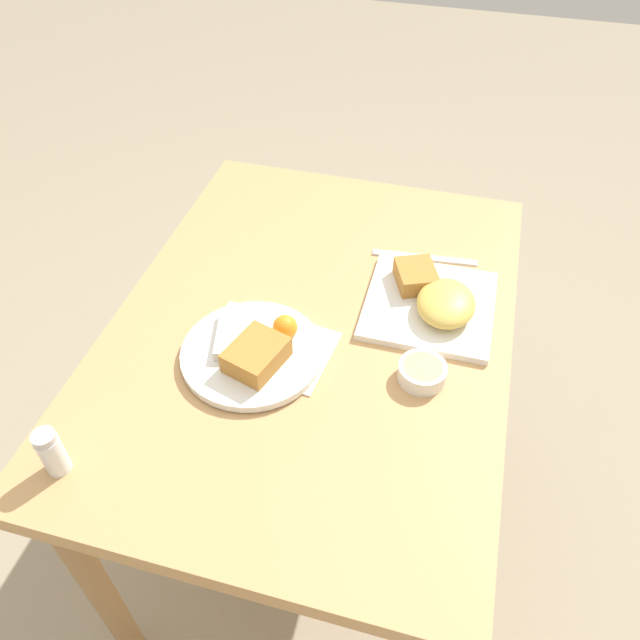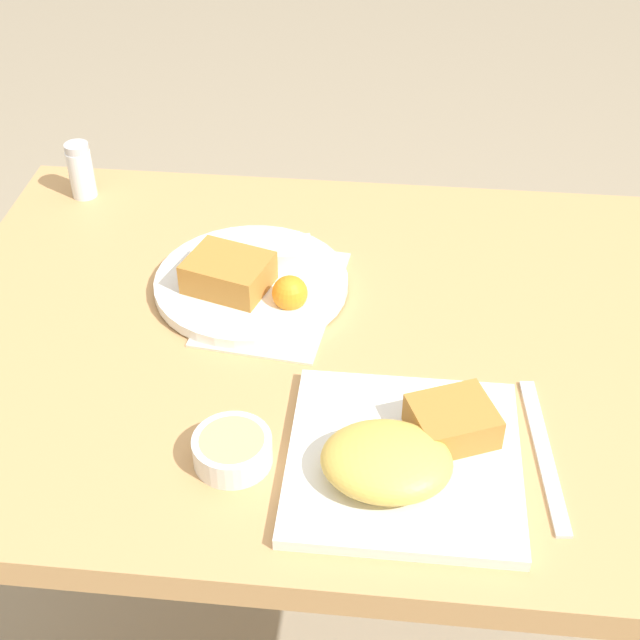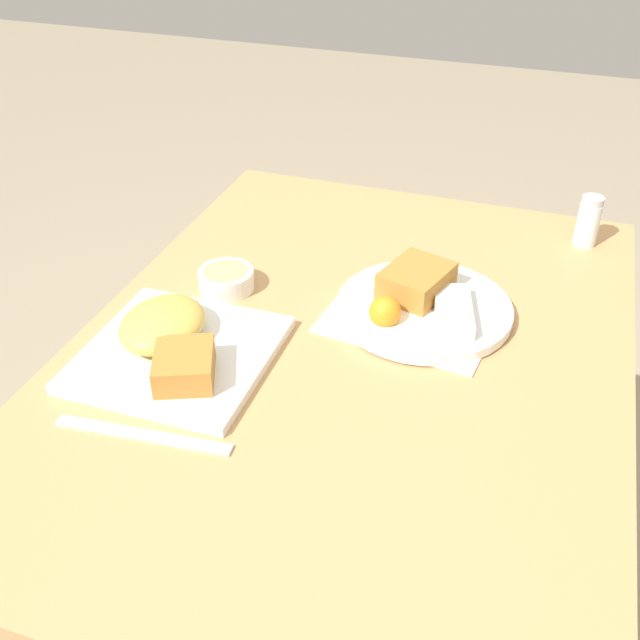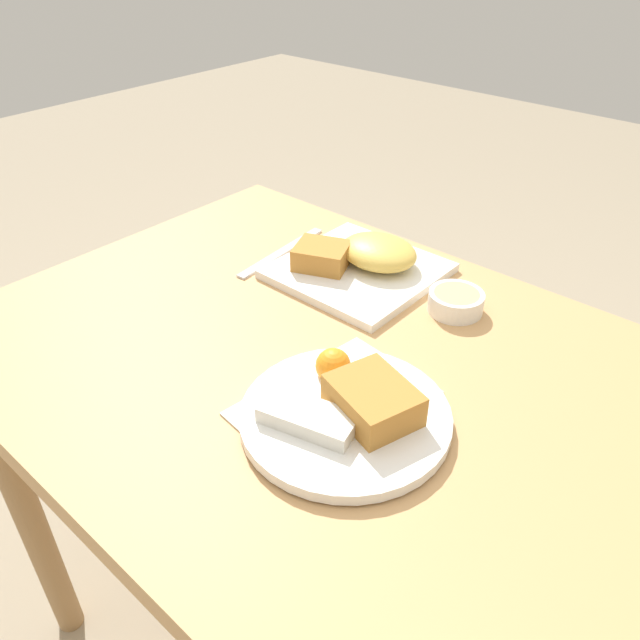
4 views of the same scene
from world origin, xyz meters
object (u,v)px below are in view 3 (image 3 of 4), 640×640
object	(u,v)px
salt_shaker	(588,224)
butter_knife	(143,435)
plate_square_near	(173,344)
plate_oval_far	(422,302)
sauce_ramekin	(226,279)

from	to	relation	value
salt_shaker	butter_knife	size ratio (longest dim) A/B	0.39
plate_square_near	butter_knife	bearing A→B (deg)	13.95
plate_square_near	plate_oval_far	size ratio (longest dim) A/B	0.96
plate_oval_far	salt_shaker	size ratio (longest dim) A/B	2.93
butter_knife	plate_oval_far	bearing A→B (deg)	49.41
plate_oval_far	sauce_ramekin	distance (m)	0.29
plate_oval_far	sauce_ramekin	size ratio (longest dim) A/B	3.02
plate_square_near	butter_knife	world-z (taller)	plate_square_near
sauce_ramekin	butter_knife	world-z (taller)	sauce_ramekin
plate_square_near	plate_oval_far	world-z (taller)	plate_square_near
plate_oval_far	sauce_ramekin	xyz separation A→B (m)	(0.03, -0.29, -0.00)
plate_oval_far	sauce_ramekin	bearing A→B (deg)	-84.22
plate_square_near	butter_knife	xyz separation A→B (m)	(0.14, 0.04, -0.02)
sauce_ramekin	butter_knife	distance (m)	0.32
sauce_ramekin	plate_square_near	bearing A→B (deg)	1.67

